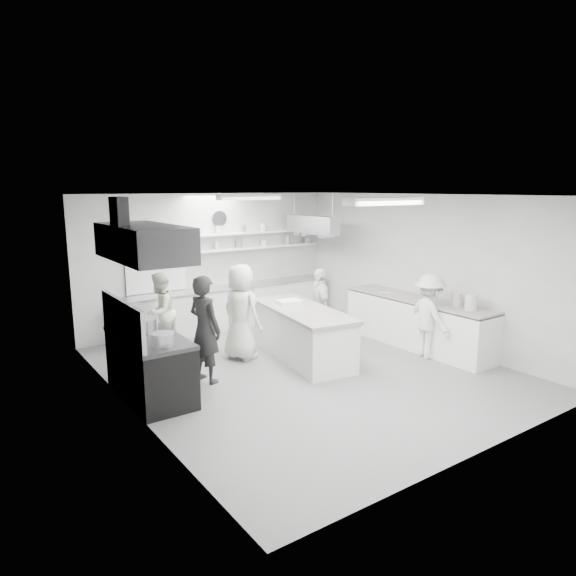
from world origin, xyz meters
TOP-DOWN VIEW (x-y plane):
  - floor at (0.00, 0.00)m, footprint 6.00×7.00m
  - ceiling at (0.00, 0.00)m, footprint 6.00×7.00m
  - wall_back at (0.00, 3.50)m, footprint 6.00×0.04m
  - wall_front at (0.00, -3.50)m, footprint 6.00×0.04m
  - wall_left at (-3.00, 0.00)m, footprint 0.04×7.00m
  - wall_right at (3.00, 0.00)m, footprint 0.04×7.00m
  - stove at (-2.60, 0.40)m, footprint 0.80×1.80m
  - exhaust_hood at (-2.60, 0.40)m, footprint 0.85×2.00m
  - back_counter at (0.30, 3.20)m, footprint 5.00×0.60m
  - shelf_lower at (0.70, 3.37)m, footprint 4.20×0.26m
  - shelf_upper at (0.70, 3.37)m, footprint 4.20×0.26m
  - pass_through_window at (-1.30, 3.48)m, footprint 1.30×0.04m
  - wall_clock at (0.20, 3.46)m, footprint 0.32×0.05m
  - right_counter at (2.65, -0.20)m, footprint 0.74×3.30m
  - pot_rack at (2.00, 2.40)m, footprint 0.30×1.60m
  - light_fixture_front at (0.00, -1.80)m, footprint 1.30×0.25m
  - light_fixture_rear at (0.00, 1.80)m, footprint 1.30×0.25m
  - prep_island at (0.34, 0.52)m, footprint 1.26×2.55m
  - stove_pot at (-2.60, 0.64)m, footprint 0.45×0.45m
  - cook_stove at (-1.64, 0.49)m, footprint 0.58×0.74m
  - cook_back at (-1.64, 2.43)m, footprint 0.96×0.93m
  - cook_island_left at (-0.58, 1.16)m, footprint 0.76×0.98m
  - cook_island_right at (1.16, 1.04)m, footprint 0.70×0.98m
  - cook_right at (2.30, -0.78)m, footprint 0.79×1.12m
  - bowl_island_a at (0.49, 1.18)m, footprint 0.34×0.34m
  - bowl_island_b at (0.27, 1.05)m, footprint 0.25×0.25m
  - bowl_right at (2.44, 0.51)m, footprint 0.23×0.23m

SIDE VIEW (x-z plane):
  - floor at x=0.00m, z-range -0.02..0.00m
  - prep_island at x=0.34m, z-range 0.00..0.90m
  - stove at x=-2.60m, z-range 0.00..0.90m
  - back_counter at x=0.30m, z-range 0.00..0.92m
  - right_counter at x=2.65m, z-range 0.00..0.94m
  - cook_island_right at x=1.16m, z-range 0.00..1.55m
  - cook_back at x=-1.64m, z-range 0.00..1.55m
  - cook_right at x=2.30m, z-range 0.00..1.58m
  - cook_island_left at x=-0.58m, z-range 0.00..1.76m
  - cook_stove at x=-1.64m, z-range 0.00..1.76m
  - bowl_island_b at x=0.27m, z-range 0.90..0.96m
  - bowl_island_a at x=0.49m, z-range 0.90..0.97m
  - bowl_right at x=2.44m, z-range 0.94..0.99m
  - stove_pot at x=-2.60m, z-range 0.91..1.17m
  - pass_through_window at x=-1.30m, z-range 0.95..1.95m
  - wall_back at x=0.00m, z-range 0.00..3.00m
  - wall_front at x=0.00m, z-range 0.00..3.00m
  - wall_left at x=-3.00m, z-range 0.00..3.00m
  - wall_right at x=3.00m, z-range 0.00..3.00m
  - shelf_lower at x=0.70m, z-range 1.73..1.77m
  - shelf_upper at x=0.70m, z-range 2.08..2.12m
  - pot_rack at x=2.00m, z-range 2.10..2.50m
  - exhaust_hood at x=-2.60m, z-range 2.10..2.60m
  - wall_clock at x=0.20m, z-range 2.29..2.61m
  - light_fixture_front at x=0.00m, z-range 2.89..2.99m
  - light_fixture_rear at x=0.00m, z-range 2.89..2.99m
  - ceiling at x=0.00m, z-range 3.00..3.02m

